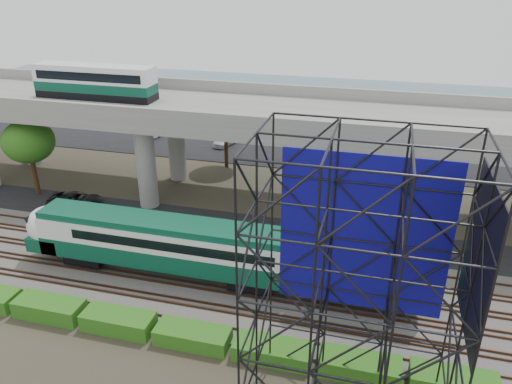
# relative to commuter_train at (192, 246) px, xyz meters

# --- Properties ---
(ground) EXTENTS (140.00, 140.00, 0.00)m
(ground) POSITION_rel_commuter_train_xyz_m (1.39, -2.00, -2.88)
(ground) COLOR #474233
(ground) RESTS_ON ground
(ballast_bed) EXTENTS (90.00, 12.00, 0.20)m
(ballast_bed) POSITION_rel_commuter_train_xyz_m (1.39, 0.00, -2.78)
(ballast_bed) COLOR slate
(ballast_bed) RESTS_ON ground
(service_road) EXTENTS (90.00, 5.00, 0.08)m
(service_road) POSITION_rel_commuter_train_xyz_m (1.39, 8.50, -2.84)
(service_road) COLOR black
(service_road) RESTS_ON ground
(parking_lot) EXTENTS (90.00, 18.00, 0.08)m
(parking_lot) POSITION_rel_commuter_train_xyz_m (1.39, 32.00, -2.84)
(parking_lot) COLOR black
(parking_lot) RESTS_ON ground
(harbor_water) EXTENTS (140.00, 40.00, 0.03)m
(harbor_water) POSITION_rel_commuter_train_xyz_m (1.39, 54.00, -2.87)
(harbor_water) COLOR #42606D
(harbor_water) RESTS_ON ground
(rail_tracks) EXTENTS (90.00, 9.52, 0.16)m
(rail_tracks) POSITION_rel_commuter_train_xyz_m (1.39, -0.00, -2.60)
(rail_tracks) COLOR #472D1E
(rail_tracks) RESTS_ON ballast_bed
(commuter_train) EXTENTS (29.30, 3.06, 4.30)m
(commuter_train) POSITION_rel_commuter_train_xyz_m (0.00, 0.00, 0.00)
(commuter_train) COLOR black
(commuter_train) RESTS_ON rail_tracks
(overpass) EXTENTS (80.00, 12.00, 12.40)m
(overpass) POSITION_rel_commuter_train_xyz_m (0.18, 14.00, 5.33)
(overpass) COLOR #9E9B93
(overpass) RESTS_ON ground
(scaffold_tower) EXTENTS (9.36, 6.36, 15.00)m
(scaffold_tower) POSITION_rel_commuter_train_xyz_m (11.91, -9.98, 4.59)
(scaffold_tower) COLOR black
(scaffold_tower) RESTS_ON ground
(hedge_strip) EXTENTS (34.60, 1.80, 1.20)m
(hedge_strip) POSITION_rel_commuter_train_xyz_m (2.39, -6.30, -2.32)
(hedge_strip) COLOR #296015
(hedge_strip) RESTS_ON ground
(trees) EXTENTS (40.94, 16.94, 7.69)m
(trees) POSITION_rel_commuter_train_xyz_m (-3.28, 14.17, 2.69)
(trees) COLOR #382314
(trees) RESTS_ON ground
(suv) EXTENTS (5.37, 3.17, 1.40)m
(suv) POSITION_rel_commuter_train_xyz_m (-15.22, 8.35, -2.10)
(suv) COLOR black
(suv) RESTS_ON service_road
(parked_cars) EXTENTS (38.76, 9.72, 1.31)m
(parked_cars) POSITION_rel_commuter_train_xyz_m (2.65, 31.47, -2.19)
(parked_cars) COLOR white
(parked_cars) RESTS_ON parking_lot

